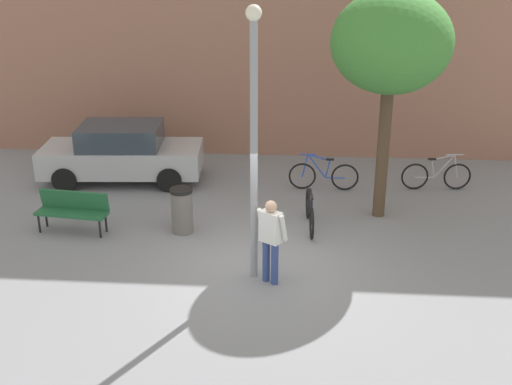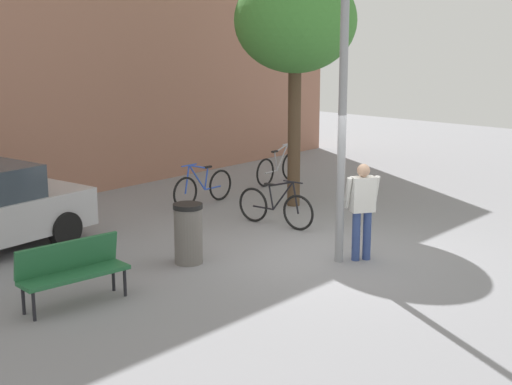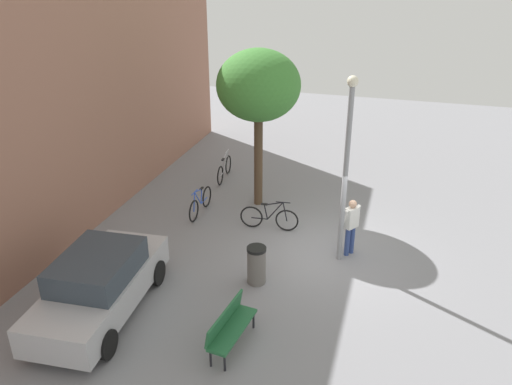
# 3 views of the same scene
# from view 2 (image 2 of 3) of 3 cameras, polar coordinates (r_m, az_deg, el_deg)

# --- Properties ---
(ground_plane) EXTENTS (36.00, 36.00, 0.00)m
(ground_plane) POSITION_cam_2_polar(r_m,az_deg,el_deg) (13.32, 5.04, -4.68)
(ground_plane) COLOR gray
(building_facade) EXTENTS (18.77, 2.00, 7.94)m
(building_facade) POSITION_cam_2_polar(r_m,az_deg,el_deg) (18.59, -15.54, 12.22)
(building_facade) COLOR #9E6B56
(building_facade) RESTS_ON ground_plane
(lamppost) EXTENTS (0.28, 0.28, 5.07)m
(lamppost) POSITION_cam_2_polar(r_m,az_deg,el_deg) (12.39, 6.60, 7.63)
(lamppost) COLOR gray
(lamppost) RESTS_ON ground_plane
(person_by_lamppost) EXTENTS (0.62, 0.52, 1.67)m
(person_by_lamppost) POSITION_cam_2_polar(r_m,az_deg,el_deg) (12.84, 8.05, -0.94)
(person_by_lamppost) COLOR #334784
(person_by_lamppost) RESTS_ON ground_plane
(park_bench) EXTENTS (1.65, 0.66, 0.92)m
(park_bench) POSITION_cam_2_polar(r_m,az_deg,el_deg) (11.15, -13.76, -5.52)
(park_bench) COLOR #236038
(park_bench) RESTS_ON ground_plane
(plaza_tree) EXTENTS (2.61, 2.61, 5.14)m
(plaza_tree) POSITION_cam_2_polar(r_m,az_deg,el_deg) (16.37, 3.00, 12.73)
(plaza_tree) COLOR #4E3B28
(plaza_tree) RESTS_ON ground_plane
(bicycle_silver) EXTENTS (1.81, 0.18, 0.97)m
(bicycle_silver) POSITION_cam_2_polar(r_m,az_deg,el_deg) (19.13, 1.69, 1.86)
(bicycle_silver) COLOR black
(bicycle_silver) RESTS_ON ground_plane
(bicycle_black) EXTENTS (0.19, 1.81, 0.97)m
(bicycle_black) POSITION_cam_2_polar(r_m,az_deg,el_deg) (15.01, 1.49, -1.12)
(bicycle_black) COLOR black
(bicycle_black) RESTS_ON ground_plane
(bicycle_blue) EXTENTS (1.81, 0.08, 0.97)m
(bicycle_blue) POSITION_cam_2_polar(r_m,az_deg,el_deg) (16.85, -4.04, 0.37)
(bicycle_blue) COLOR black
(bicycle_blue) RESTS_ON ground_plane
(trash_bin) EXTENTS (0.50, 0.50, 1.03)m
(trash_bin) POSITION_cam_2_polar(r_m,az_deg,el_deg) (12.71, -5.14, -3.09)
(trash_bin) COLOR #66605B
(trash_bin) RESTS_ON ground_plane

